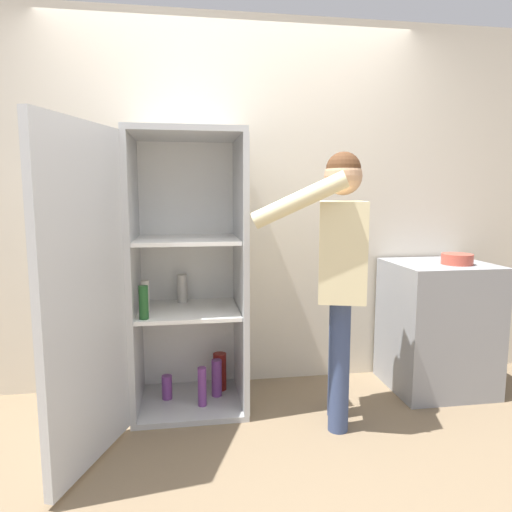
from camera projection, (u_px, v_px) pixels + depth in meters
name	position (u px, v px, depth m)	size (l,w,h in m)	color
ground_plane	(255.00, 453.00, 2.41)	(12.00, 12.00, 0.00)	#7A664C
wall_back	(234.00, 206.00, 3.20)	(7.00, 0.06, 2.55)	beige
refrigerator	(168.00, 279.00, 2.75)	(0.98, 1.25, 1.73)	#B7BABC
person	(340.00, 258.00, 2.60)	(0.73, 0.58, 1.59)	#384770
counter	(437.00, 326.00, 3.17)	(0.65, 0.60, 0.89)	gray
bowl	(457.00, 259.00, 3.04)	(0.20, 0.20, 0.07)	#B24738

